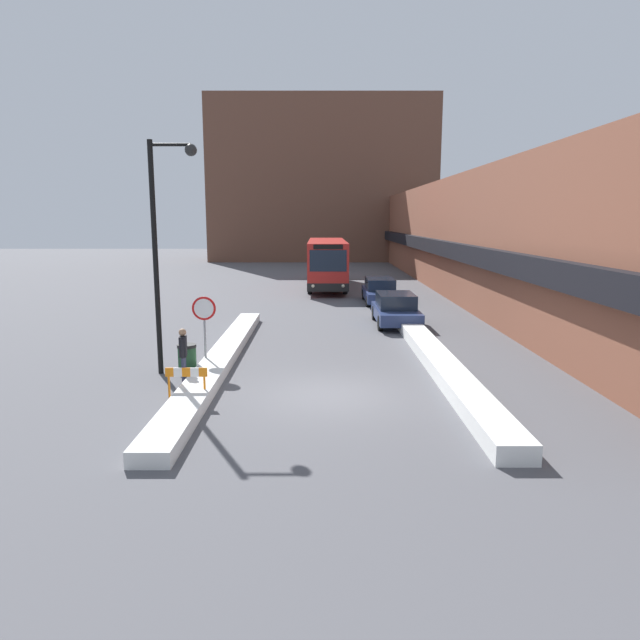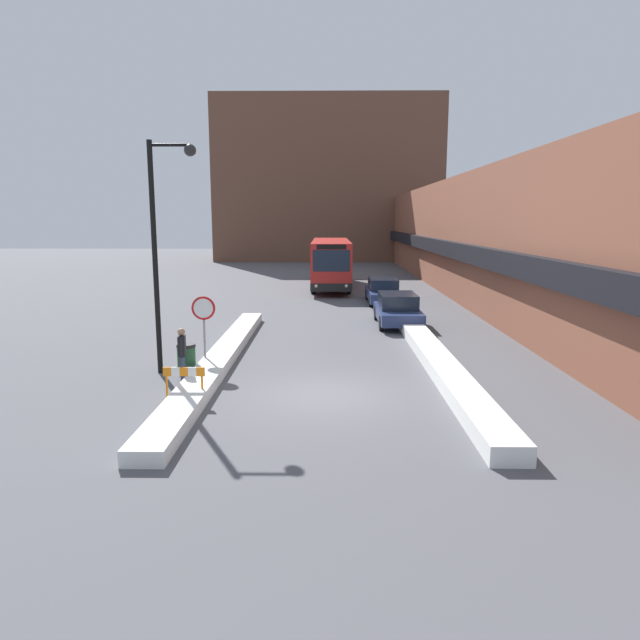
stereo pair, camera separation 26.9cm
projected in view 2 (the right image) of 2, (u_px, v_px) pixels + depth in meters
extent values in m
plane|color=#515156|center=(327.00, 395.00, 15.68)|extent=(160.00, 160.00, 0.00)
cube|color=brown|center=(475.00, 236.00, 38.54)|extent=(5.00, 60.00, 7.32)
cube|color=black|center=(434.00, 245.00, 38.69)|extent=(0.50, 60.00, 0.90)
cube|color=brown|center=(328.00, 181.00, 66.70)|extent=(26.00, 8.00, 18.43)
cube|color=silver|center=(220.00, 358.00, 19.11)|extent=(0.90, 16.50, 0.36)
cube|color=silver|center=(439.00, 362.00, 18.36)|extent=(0.90, 14.94, 0.45)
cube|color=red|center=(331.00, 261.00, 40.36)|extent=(2.55, 11.92, 2.90)
cube|color=black|center=(331.00, 278.00, 40.57)|extent=(2.57, 11.94, 0.51)
cube|color=#192333|center=(331.00, 255.00, 40.29)|extent=(2.58, 10.97, 0.80)
cube|color=#192333|center=(331.00, 261.00, 34.41)|extent=(2.25, 0.03, 1.30)
cube|color=black|center=(331.00, 247.00, 34.27)|extent=(1.79, 0.03, 0.28)
sphere|color=#F2EAC6|center=(316.00, 286.00, 34.68)|extent=(0.20, 0.20, 0.20)
sphere|color=#F2EAC6|center=(346.00, 286.00, 34.65)|extent=(0.20, 0.20, 0.20)
cylinder|color=black|center=(313.00, 286.00, 36.98)|extent=(0.28, 1.01, 1.01)
cylinder|color=black|center=(349.00, 286.00, 36.95)|extent=(0.28, 1.01, 1.01)
cylinder|color=black|center=(316.00, 275.00, 44.26)|extent=(0.28, 1.01, 1.01)
cylinder|color=black|center=(345.00, 275.00, 44.23)|extent=(0.28, 1.01, 1.01)
cube|color=navy|center=(398.00, 314.00, 26.01)|extent=(1.85, 4.39, 0.53)
cube|color=#192333|center=(398.00, 301.00, 26.01)|extent=(1.63, 2.41, 0.65)
cylinder|color=black|center=(421.00, 323.00, 24.69)|extent=(0.20, 0.67, 0.67)
cylinder|color=black|center=(382.00, 323.00, 24.71)|extent=(0.20, 0.67, 0.67)
cylinder|color=black|center=(412.00, 313.00, 27.37)|extent=(0.20, 0.67, 0.67)
cylinder|color=black|center=(376.00, 313.00, 27.39)|extent=(0.20, 0.67, 0.67)
cube|color=navy|center=(383.00, 294.00, 32.93)|extent=(1.77, 4.87, 0.54)
cube|color=#192333|center=(383.00, 284.00, 32.94)|extent=(1.56, 2.68, 0.64)
cylinder|color=black|center=(400.00, 302.00, 31.47)|extent=(0.20, 0.60, 0.60)
cylinder|color=black|center=(371.00, 301.00, 31.49)|extent=(0.20, 0.60, 0.60)
cylinder|color=black|center=(394.00, 294.00, 34.44)|extent=(0.20, 0.60, 0.60)
cylinder|color=black|center=(367.00, 294.00, 34.46)|extent=(0.20, 0.60, 0.60)
cylinder|color=gray|center=(204.00, 332.00, 18.35)|extent=(0.07, 0.07, 2.36)
cylinder|color=red|center=(203.00, 308.00, 18.20)|extent=(0.76, 0.03, 0.76)
cylinder|color=white|center=(203.00, 308.00, 18.18)|extent=(0.62, 0.01, 0.62)
cylinder|color=black|center=(155.00, 260.00, 17.37)|extent=(0.16, 0.16, 7.08)
cylinder|color=black|center=(170.00, 145.00, 16.77)|extent=(1.20, 0.10, 0.10)
sphere|color=black|center=(190.00, 150.00, 16.79)|extent=(0.36, 0.36, 0.36)
cylinder|color=#333851|center=(183.00, 367.00, 17.05)|extent=(0.12, 0.12, 0.80)
cylinder|color=#333851|center=(182.00, 370.00, 16.77)|extent=(0.12, 0.12, 0.80)
cube|color=black|center=(182.00, 346.00, 16.79)|extent=(0.26, 0.46, 0.60)
sphere|color=#9E7556|center=(181.00, 332.00, 16.72)|extent=(0.22, 0.22, 0.22)
cylinder|color=black|center=(183.00, 345.00, 17.00)|extent=(0.09, 0.09, 0.57)
cylinder|color=black|center=(181.00, 348.00, 16.58)|extent=(0.09, 0.09, 0.57)
cylinder|color=#234C2D|center=(187.00, 360.00, 17.81)|extent=(0.56, 0.56, 0.85)
cylinder|color=black|center=(186.00, 346.00, 17.73)|extent=(0.59, 0.59, 0.10)
cylinder|color=orange|center=(167.00, 389.00, 15.06)|extent=(0.06, 0.06, 0.70)
cylinder|color=orange|center=(202.00, 389.00, 15.05)|extent=(0.06, 0.06, 0.70)
cube|color=orange|center=(167.00, 372.00, 14.98)|extent=(0.22, 0.04, 0.24)
cube|color=white|center=(176.00, 372.00, 14.98)|extent=(0.22, 0.04, 0.24)
cube|color=orange|center=(184.00, 372.00, 14.98)|extent=(0.22, 0.04, 0.24)
cube|color=white|center=(192.00, 372.00, 14.97)|extent=(0.22, 0.04, 0.24)
cube|color=orange|center=(201.00, 372.00, 14.97)|extent=(0.22, 0.04, 0.24)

